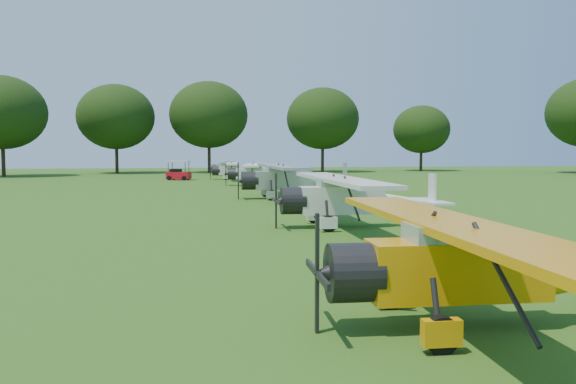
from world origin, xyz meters
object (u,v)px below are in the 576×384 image
Objects in this scene: aircraft_5 at (259,172)px; golf_cart at (178,174)px; aircraft_2 at (484,259)px; aircraft_6 at (237,169)px; aircraft_7 at (231,167)px; aircraft_4 at (291,177)px; aircraft_3 at (354,195)px.

golf_cart is (-7.28, 10.78, -0.52)m from aircraft_5.
aircraft_2 is at bearing -82.67° from aircraft_5.
aircraft_2 is at bearing -86.51° from aircraft_6.
aircraft_5 is 1.12× the size of aircraft_7.
aircraft_4 is (1.44, 26.61, 0.19)m from aircraft_2.
aircraft_6 is (-1.50, 38.57, -0.16)m from aircraft_3.
aircraft_3 is (1.51, 12.83, 0.09)m from aircraft_2.
aircraft_3 is 1.14× the size of aircraft_6.
aircraft_6 is 10.11m from aircraft_7.
golf_cart is (-6.16, 51.32, -0.51)m from aircraft_2.
aircraft_4 is at bearing -83.18° from aircraft_6.
aircraft_2 reaches higher than golf_cart.
aircraft_6 is at bearing 93.04° from aircraft_3.
aircraft_4 is at bearing 89.63° from aircraft_2.
aircraft_6 reaches higher than aircraft_7.
aircraft_6 is (0.01, 51.39, -0.07)m from aircraft_2.
aircraft_4 reaches higher than golf_cart.
aircraft_7 is at bearing 92.20° from aircraft_4.
aircraft_2 is 1.06× the size of aircraft_6.
aircraft_3 is 0.93× the size of aircraft_4.
aircraft_2 is 51.69m from golf_cart.
aircraft_2 is 51.39m from aircraft_6.
aircraft_6 is (-1.12, 10.86, -0.08)m from aircraft_5.
aircraft_4 reaches higher than aircraft_5.
aircraft_2 is at bearing -92.93° from aircraft_4.
aircraft_3 is 4.13× the size of golf_cart.
golf_cart is at bearing -113.68° from aircraft_7.
golf_cart reaches higher than aircraft_7.
aircraft_5 is 13.02m from golf_cart.
aircraft_5 is 10.91m from aircraft_6.
aircraft_2 is 1.10× the size of aircraft_7.
aircraft_5 is (-0.38, 27.71, -0.08)m from aircraft_3.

